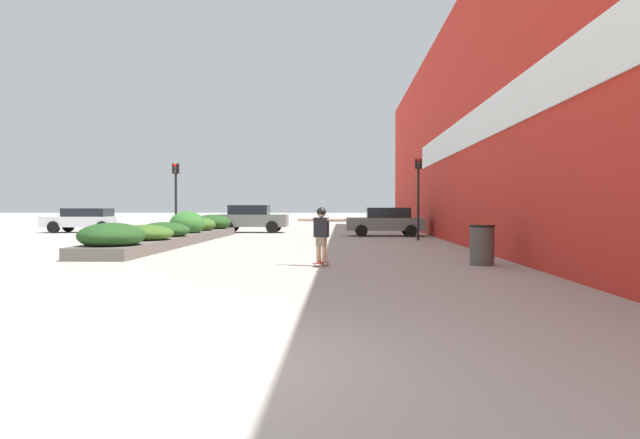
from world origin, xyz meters
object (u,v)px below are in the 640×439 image
car_rightmost (386,221)px  traffic_light_left (176,188)px  skateboard (321,263)px  traffic_light_right (418,185)px  trash_bin (482,245)px  skateboarder (321,229)px  car_center_right (86,219)px  car_leftmost (251,218)px  car_center_left (568,220)px

car_rightmost → traffic_light_left: (-9.84, -4.18, 1.60)m
skateboard → traffic_light_right: traffic_light_right is taller
skateboard → traffic_light_left: bearing=144.6°
skateboard → trash_bin: 4.18m
skateboarder → car_center_right: size_ratio=0.30×
skateboarder → car_rightmost: skateboarder is taller
car_leftmost → car_rightmost: 8.54m
skateboard → traffic_light_right: bearing=93.4°
skateboarder → traffic_light_right: 12.16m
traffic_light_left → traffic_light_right: traffic_light_right is taller
car_leftmost → car_center_left: 17.54m
skateboarder → car_center_left: car_center_left is taller
trash_bin → car_rightmost: car_rightmost is taller
car_leftmost → traffic_light_right: 11.88m
car_leftmost → trash_bin: bearing=25.6°
skateboard → car_leftmost: car_leftmost is taller
car_rightmost → traffic_light_right: traffic_light_right is taller
car_rightmost → trash_bin: bearing=-174.9°
skateboard → skateboarder: 0.87m
skateboarder → car_leftmost: size_ratio=0.33×
car_center_left → traffic_light_left: traffic_light_left is taller
skateboarder → car_rightmost: bearing=102.2°
skateboarder → car_center_right: skateboarder is taller
car_center_right → car_rightmost: (17.47, -3.32, -0.00)m
traffic_light_left → skateboard: bearing=-57.9°
car_leftmost → car_center_left: (17.23, -3.30, -0.00)m
skateboarder → car_center_left: bearing=74.7°
traffic_light_left → trash_bin: bearing=-44.0°
car_center_right → traffic_light_left: size_ratio=1.33×
car_leftmost → car_center_left: car_center_left is taller
car_center_left → traffic_light_right: traffic_light_right is taller
traffic_light_left → car_center_right: bearing=135.5°
skateboard → traffic_light_right: (3.95, 11.40, 2.43)m
skateboard → car_leftmost: bearing=126.8°
trash_bin → traffic_light_left: bearing=136.0°
traffic_light_left → skateboarder: bearing=-57.9°
car_center_left → trash_bin: bearing=-28.0°
traffic_light_right → trash_bin: bearing=-89.0°
traffic_light_right → car_rightmost: bearing=106.0°
skateboard → car_center_left: bearing=74.7°
traffic_light_left → traffic_light_right: (11.00, 0.16, 0.12)m
traffic_light_right → car_leftmost: bearing=138.5°
traffic_light_right → skateboarder: bearing=-109.1°
car_rightmost → skateboard: bearing=169.7°
skateboard → traffic_light_left: 13.46m
car_rightmost → car_center_right: bearing=79.3°
traffic_light_left → traffic_light_right: bearing=0.9°
car_leftmost → car_center_left: bearing=79.2°
skateboard → trash_bin: trash_bin is taller
skateboarder → car_leftmost: car_leftmost is taller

